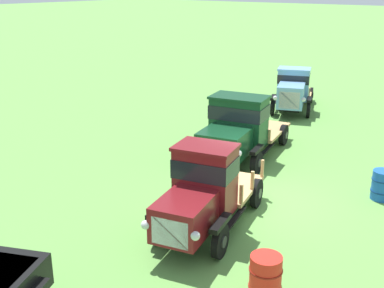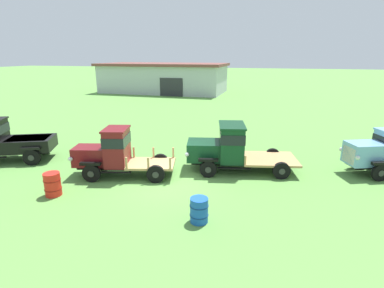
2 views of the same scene
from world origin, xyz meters
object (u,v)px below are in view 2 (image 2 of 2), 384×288
object	(u,v)px
vintage_truck_second_in_line	(114,152)
oil_drum_beside_row	(199,210)
vintage_truck_midrow_center	(228,147)
oil_drum_near_fence	(53,184)
farm_shed	(164,78)

from	to	relation	value
vintage_truck_second_in_line	oil_drum_beside_row	size ratio (longest dim) A/B	5.59
vintage_truck_midrow_center	oil_drum_near_fence	distance (m)	7.76
farm_shed	vintage_truck_second_in_line	distance (m)	32.30
farm_shed	oil_drum_near_fence	distance (m)	34.38
farm_shed	oil_drum_beside_row	bearing A→B (deg)	-67.17
vintage_truck_midrow_center	vintage_truck_second_in_line	bearing A→B (deg)	-156.02
farm_shed	oil_drum_beside_row	distance (m)	36.60
oil_drum_beside_row	oil_drum_near_fence	xyz separation A→B (m)	(-6.04, 0.33, 0.04)
farm_shed	vintage_truck_midrow_center	size ratio (longest dim) A/B	3.29
vintage_truck_midrow_center	oil_drum_near_fence	size ratio (longest dim) A/B	5.87
farm_shed	oil_drum_beside_row	world-z (taller)	farm_shed
vintage_truck_second_in_line	vintage_truck_midrow_center	world-z (taller)	vintage_truck_midrow_center
oil_drum_near_fence	oil_drum_beside_row	bearing A→B (deg)	-3.11
vintage_truck_second_in_line	oil_drum_beside_row	distance (m)	5.55
vintage_truck_second_in_line	oil_drum_near_fence	xyz separation A→B (m)	(-1.30, -2.50, -0.64)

